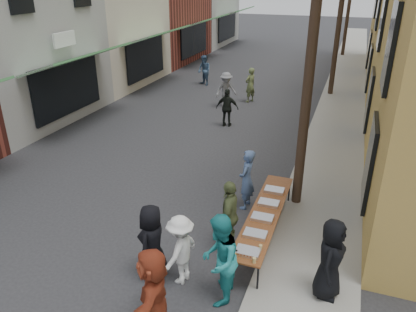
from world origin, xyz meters
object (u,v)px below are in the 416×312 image
Objects in this scene: serving_table at (265,214)px; guest_front_c at (219,260)px; catering_tray_sausage at (248,252)px; server at (330,259)px; utility_pole_near at (312,42)px; utility_pole_mid at (341,7)px; guest_front_a at (152,242)px.

guest_front_c is at bearing -99.84° from serving_table.
catering_tray_sausage reaches higher than serving_table.
serving_table is at bearing 55.21° from server.
utility_pole_near is at bearing 160.98° from guest_front_c.
catering_tray_sausage is at bearing -97.93° from utility_pole_near.
serving_table is (-0.50, -1.94, -3.79)m from utility_pole_near.
utility_pole_near reaches higher than guest_front_c.
utility_pole_near is 1.00× the size of utility_pole_mid.
guest_front_a is at bearing -103.53° from guest_front_c.
utility_pole_mid is at bearing 87.95° from serving_table.
guest_front_a is at bearing -120.89° from utility_pole_near.
utility_pole_near is 5.60m from guest_front_c.
utility_pole_mid is 15.93m from server.
utility_pole_mid is 16.03m from catering_tray_sausage.
serving_table is (-0.50, -13.94, -3.79)m from utility_pole_mid.
guest_front_c is at bearing -121.34° from catering_tray_sausage.
guest_front_a is at bearing -132.26° from serving_table.
guest_front_c is (1.54, -0.17, 0.10)m from guest_front_a.
catering_tray_sausage is 0.79m from guest_front_c.
utility_pole_mid reaches higher than guest_front_a.
utility_pole_mid is 16.65m from guest_front_c.
utility_pole_near is 4.66× the size of guest_front_c.
catering_tray_sausage is 0.29× the size of guest_front_a.
utility_pole_near is 4.29m from serving_table.
utility_pole_mid is at bearing 172.17° from guest_front_a.
guest_front_c is (-0.90, -4.25, -3.53)m from utility_pole_near.
catering_tray_sausage is (-0.50, -3.59, -3.71)m from utility_pole_near.
catering_tray_sausage is at bearing -91.84° from utility_pole_mid.
serving_table is 2.32× the size of server.
utility_pole_mid is (0.00, 12.00, 0.00)m from utility_pole_near.
utility_pole_near is 5.22× the size of server.
serving_table is 1.65m from catering_tray_sausage.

